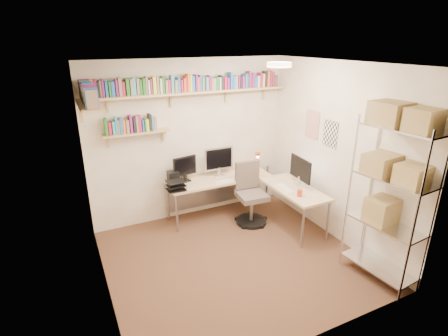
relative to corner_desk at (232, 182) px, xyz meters
The scene contains 6 objects.
ground 1.27m from the corner_desk, 115.62° to the right, with size 3.20×3.20×0.00m, color #4F3422.
room_shell 1.41m from the corner_desk, 115.43° to the right, with size 3.24×3.04×2.52m.
wall_shelves 1.68m from the corner_desk, 161.27° to the left, with size 3.12×1.09×0.80m.
corner_desk is the anchor object (origin of this frame).
office_chair 0.38m from the corner_desk, 37.80° to the right, with size 0.51×0.52×0.97m.
wire_rack 2.38m from the corner_desk, 65.25° to the right, with size 0.49×0.89×2.13m.
Camera 1 is at (-1.84, -3.49, 2.76)m, focal length 28.00 mm.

